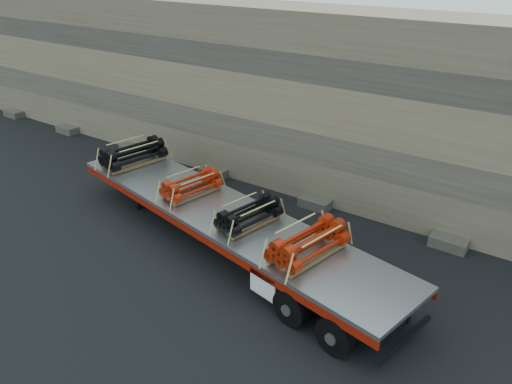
% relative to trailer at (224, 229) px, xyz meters
% --- Properties ---
extents(ground, '(120.00, 120.00, 0.00)m').
position_rel_trailer_xyz_m(ground, '(-0.89, -0.48, -0.68)').
color(ground, black).
rests_on(ground, ground).
extents(rock_wall, '(44.00, 3.00, 7.00)m').
position_rel_trailer_xyz_m(rock_wall, '(-0.89, 6.02, 2.82)').
color(rock_wall, '#7A6B54').
rests_on(rock_wall, ground).
extents(trailer, '(13.76, 5.28, 1.35)m').
position_rel_trailer_xyz_m(trailer, '(0.00, 0.00, 0.00)').
color(trailer, '#9B9DA2').
rests_on(trailer, ground).
extents(bundle_front, '(1.63, 2.55, 0.84)m').
position_rel_trailer_xyz_m(bundle_front, '(-5.22, 1.08, 1.09)').
color(bundle_front, black).
rests_on(bundle_front, trailer).
extents(bundle_midfront, '(1.36, 2.12, 0.70)m').
position_rel_trailer_xyz_m(bundle_midfront, '(-1.62, 0.34, 1.02)').
color(bundle_midfront, '#A42008').
rests_on(bundle_midfront, trailer).
extents(bundle_midrear, '(1.37, 2.13, 0.70)m').
position_rel_trailer_xyz_m(bundle_midrear, '(1.19, -0.25, 1.03)').
color(bundle_midrear, black).
rests_on(bundle_midrear, trailer).
extents(bundle_rear, '(1.58, 2.47, 0.81)m').
position_rel_trailer_xyz_m(bundle_rear, '(3.49, -0.72, 1.08)').
color(bundle_rear, '#A42008').
rests_on(bundle_rear, trailer).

